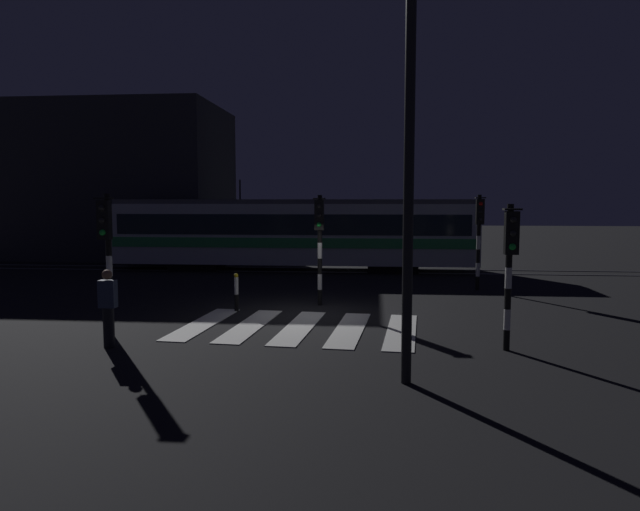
{
  "coord_description": "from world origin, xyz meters",
  "views": [
    {
      "loc": [
        1.89,
        -15.83,
        3.2
      ],
      "look_at": [
        0.09,
        3.03,
        1.4
      ],
      "focal_mm": 32.59,
      "sensor_mm": 36.0,
      "label": 1
    }
  ],
  "objects_px": {
    "traffic_light_corner_far_right": "(479,227)",
    "traffic_light_median_centre": "(320,233)",
    "traffic_light_corner_near_left": "(107,243)",
    "pedestrian_waiting_at_kerb": "(108,308)",
    "tram": "(293,232)",
    "bollard_island_edge": "(236,292)",
    "street_lamp_near_kerb": "(411,107)",
    "traffic_light_corner_near_right": "(510,255)"
  },
  "relations": [
    {
      "from": "traffic_light_corner_near_right",
      "to": "bollard_island_edge",
      "type": "xyz_separation_m",
      "value": [
        -6.8,
        3.83,
        -1.5
      ]
    },
    {
      "from": "traffic_light_median_centre",
      "to": "bollard_island_edge",
      "type": "bearing_deg",
      "value": -153.22
    },
    {
      "from": "traffic_light_median_centre",
      "to": "street_lamp_near_kerb",
      "type": "distance_m",
      "value": 8.31
    },
    {
      "from": "bollard_island_edge",
      "to": "traffic_light_corner_far_right",
      "type": "bearing_deg",
      "value": 31.87
    },
    {
      "from": "traffic_light_corner_near_right",
      "to": "traffic_light_corner_near_left",
      "type": "xyz_separation_m",
      "value": [
        -8.99,
        0.39,
        0.15
      ]
    },
    {
      "from": "bollard_island_edge",
      "to": "street_lamp_near_kerb",
      "type": "bearing_deg",
      "value": -54.84
    },
    {
      "from": "traffic_light_corner_near_right",
      "to": "street_lamp_near_kerb",
      "type": "xyz_separation_m",
      "value": [
        -2.26,
        -2.62,
        2.66
      ]
    },
    {
      "from": "pedestrian_waiting_at_kerb",
      "to": "bollard_island_edge",
      "type": "relative_size",
      "value": 1.54
    },
    {
      "from": "street_lamp_near_kerb",
      "to": "bollard_island_edge",
      "type": "height_order",
      "value": "street_lamp_near_kerb"
    },
    {
      "from": "traffic_light_median_centre",
      "to": "tram",
      "type": "height_order",
      "value": "tram"
    },
    {
      "from": "traffic_light_corner_near_left",
      "to": "street_lamp_near_kerb",
      "type": "distance_m",
      "value": 7.78
    },
    {
      "from": "traffic_light_corner_near_right",
      "to": "pedestrian_waiting_at_kerb",
      "type": "bearing_deg",
      "value": -176.86
    },
    {
      "from": "traffic_light_corner_near_right",
      "to": "street_lamp_near_kerb",
      "type": "bearing_deg",
      "value": -130.82
    },
    {
      "from": "street_lamp_near_kerb",
      "to": "tram",
      "type": "height_order",
      "value": "street_lamp_near_kerb"
    },
    {
      "from": "traffic_light_corner_near_left",
      "to": "bollard_island_edge",
      "type": "xyz_separation_m",
      "value": [
        2.19,
        3.44,
        -1.66
      ]
    },
    {
      "from": "traffic_light_corner_far_right",
      "to": "pedestrian_waiting_at_kerb",
      "type": "xyz_separation_m",
      "value": [
        -9.44,
        -9.05,
        -1.37
      ]
    },
    {
      "from": "traffic_light_corner_near_left",
      "to": "bollard_island_edge",
      "type": "relative_size",
      "value": 3.02
    },
    {
      "from": "traffic_light_corner_near_left",
      "to": "traffic_light_median_centre",
      "type": "distance_m",
      "value": 6.43
    },
    {
      "from": "traffic_light_corner_far_right",
      "to": "traffic_light_median_centre",
      "type": "distance_m",
      "value": 6.44
    },
    {
      "from": "tram",
      "to": "pedestrian_waiting_at_kerb",
      "type": "xyz_separation_m",
      "value": [
        -2.03,
        -14.36,
        -0.87
      ]
    },
    {
      "from": "traffic_light_corner_near_left",
      "to": "traffic_light_corner_near_right",
      "type": "bearing_deg",
      "value": -2.48
    },
    {
      "from": "tram",
      "to": "traffic_light_corner_near_right",
      "type": "bearing_deg",
      "value": -64.72
    },
    {
      "from": "traffic_light_corner_far_right",
      "to": "street_lamp_near_kerb",
      "type": "distance_m",
      "value": 11.88
    },
    {
      "from": "bollard_island_edge",
      "to": "pedestrian_waiting_at_kerb",
      "type": "bearing_deg",
      "value": -112.66
    },
    {
      "from": "tram",
      "to": "pedestrian_waiting_at_kerb",
      "type": "height_order",
      "value": "tram"
    },
    {
      "from": "traffic_light_median_centre",
      "to": "street_lamp_near_kerb",
      "type": "bearing_deg",
      "value": -73.61
    },
    {
      "from": "tram",
      "to": "traffic_light_corner_near_left",
      "type": "bearing_deg",
      "value": -100.21
    },
    {
      "from": "tram",
      "to": "pedestrian_waiting_at_kerb",
      "type": "distance_m",
      "value": 14.53
    },
    {
      "from": "traffic_light_corner_far_right",
      "to": "traffic_light_corner_near_left",
      "type": "bearing_deg",
      "value": -140.22
    },
    {
      "from": "traffic_light_corner_near_left",
      "to": "pedestrian_waiting_at_kerb",
      "type": "relative_size",
      "value": 1.96
    },
    {
      "from": "traffic_light_corner_near_left",
      "to": "traffic_light_median_centre",
      "type": "relative_size",
      "value": 1.0
    },
    {
      "from": "traffic_light_corner_near_right",
      "to": "tram",
      "type": "relative_size",
      "value": 0.19
    },
    {
      "from": "traffic_light_corner_far_right",
      "to": "traffic_light_median_centre",
      "type": "height_order",
      "value": "traffic_light_corner_far_right"
    },
    {
      "from": "tram",
      "to": "traffic_light_corner_far_right",
      "type": "bearing_deg",
      "value": -35.59
    },
    {
      "from": "traffic_light_corner_near_right",
      "to": "tram",
      "type": "height_order",
      "value": "tram"
    },
    {
      "from": "traffic_light_corner_near_right",
      "to": "bollard_island_edge",
      "type": "height_order",
      "value": "traffic_light_corner_near_right"
    },
    {
      "from": "traffic_light_corner_near_left",
      "to": "tram",
      "type": "xyz_separation_m",
      "value": [
        2.43,
        13.5,
        -0.47
      ]
    },
    {
      "from": "tram",
      "to": "bollard_island_edge",
      "type": "distance_m",
      "value": 10.13
    },
    {
      "from": "traffic_light_median_centre",
      "to": "tram",
      "type": "distance_m",
      "value": 9.14
    },
    {
      "from": "traffic_light_corner_near_left",
      "to": "pedestrian_waiting_at_kerb",
      "type": "height_order",
      "value": "traffic_light_corner_near_left"
    },
    {
      "from": "pedestrian_waiting_at_kerb",
      "to": "bollard_island_edge",
      "type": "bearing_deg",
      "value": 67.34
    },
    {
      "from": "traffic_light_corner_far_right",
      "to": "bollard_island_edge",
      "type": "height_order",
      "value": "traffic_light_corner_far_right"
    }
  ]
}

